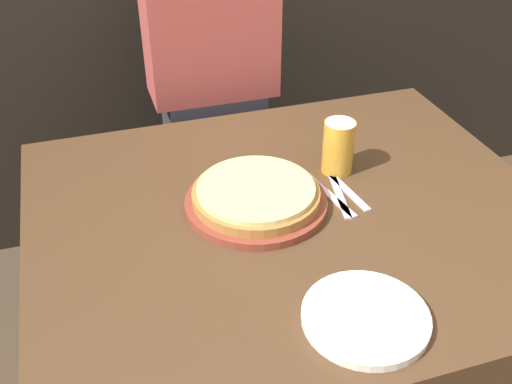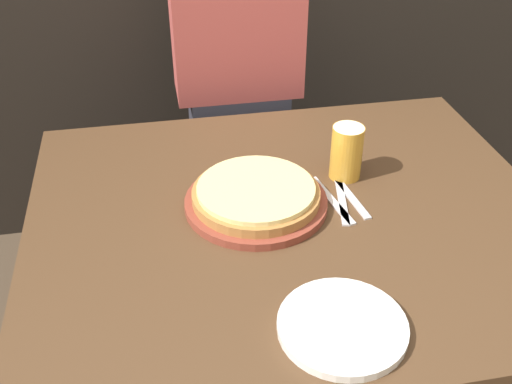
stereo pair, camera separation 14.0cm
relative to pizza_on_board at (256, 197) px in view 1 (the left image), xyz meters
name	(u,v)px [view 1 (the left image)]	position (x,y,z in m)	size (l,w,h in m)	color
dining_table	(289,323)	(0.08, -0.05, -0.41)	(1.23, 1.04, 0.76)	#4C331E
pizza_on_board	(256,197)	(0.00, 0.00, 0.00)	(0.34, 0.34, 0.06)	brown
beer_glass	(338,145)	(0.25, 0.09, 0.05)	(0.08, 0.08, 0.14)	gold
dinner_plate	(365,317)	(0.08, -0.41, -0.02)	(0.24, 0.24, 0.02)	white
fork	(329,195)	(0.18, -0.01, -0.02)	(0.06, 0.21, 0.00)	silver
dinner_knife	(339,193)	(0.21, -0.01, -0.02)	(0.06, 0.21, 0.00)	silver
spoon	(348,191)	(0.23, -0.01, -0.02)	(0.04, 0.18, 0.00)	silver
diner_person	(214,111)	(0.07, 0.68, -0.12)	(0.40, 0.20, 1.36)	#33333D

